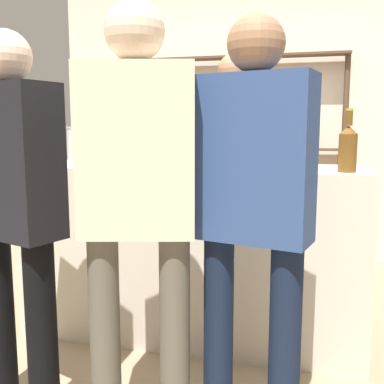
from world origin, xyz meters
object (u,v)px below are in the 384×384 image
customer_right (253,198)px  counter_bottle_1 (159,144)px  counter_bottle_0 (282,144)px  counter_bottle_2 (132,145)px  wine_glass (181,146)px  counter_bottle_3 (348,147)px  server_behind_counter (233,151)px  ice_bucket (81,144)px  customer_left (13,198)px  customer_center (137,190)px

customer_right → counter_bottle_1: bearing=50.0°
counter_bottle_0 → counter_bottle_2: size_ratio=1.09×
counter_bottle_1 → wine_glass: bearing=-39.5°
counter_bottle_3 → server_behind_counter: server_behind_counter is taller
ice_bucket → customer_right: bearing=-37.4°
counter_bottle_1 → counter_bottle_3: size_ratio=1.04×
counter_bottle_3 → customer_right: size_ratio=0.19×
ice_bucket → customer_right: customer_right is taller
customer_left → customer_right: bearing=-64.2°
customer_left → customer_center: customer_center is taller
counter_bottle_0 → ice_bucket: (-1.28, 0.19, -0.02)m
counter_bottle_2 → wine_glass: (0.26, 0.11, -0.01)m
counter_bottle_0 → customer_right: customer_right is taller
counter_bottle_1 → ice_bucket: size_ratio=1.44×
counter_bottle_1 → server_behind_counter: 0.75m
counter_bottle_2 → customer_left: bearing=-104.1°
customer_left → customer_right: 0.99m
ice_bucket → server_behind_counter: server_behind_counter is taller
counter_bottle_1 → counter_bottle_3: bearing=-16.2°
counter_bottle_0 → counter_bottle_2: (-0.84, -0.03, -0.01)m
ice_bucket → counter_bottle_1: bearing=3.7°
counter_bottle_1 → counter_bottle_2: (-0.08, -0.26, 0.00)m
counter_bottle_1 → customer_center: size_ratio=0.19×
counter_bottle_1 → counter_bottle_3: 1.13m
counter_bottle_3 → ice_bucket: bearing=170.1°
counter_bottle_0 → customer_center: customer_center is taller
wine_glass → server_behind_counter: server_behind_counter is taller
counter_bottle_0 → customer_right: size_ratio=0.21×
server_behind_counter → counter_bottle_1: bearing=-48.8°
customer_center → server_behind_counter: server_behind_counter is taller
counter_bottle_3 → wine_glass: size_ratio=1.98×
counter_bottle_2 → customer_left: size_ratio=0.20×
counter_bottle_1 → wine_glass: 0.24m
ice_bucket → customer_center: 1.32m
counter_bottle_0 → counter_bottle_3: counter_bottle_0 is taller
wine_glass → ice_bucket: bearing=170.6°
counter_bottle_0 → customer_right: bearing=-95.4°
counter_bottle_3 → customer_center: bearing=-137.0°
wine_glass → customer_left: customer_left is taller
counter_bottle_2 → wine_glass: counter_bottle_2 is taller
counter_bottle_3 → wine_glass: 0.92m
wine_glass → ice_bucket: ice_bucket is taller
ice_bucket → customer_left: (0.23, -1.04, -0.18)m
customer_right → counter_bottle_2: bearing=61.9°
customer_right → wine_glass: bearing=46.4°
customer_left → server_behind_counter: size_ratio=0.92×
counter_bottle_0 → counter_bottle_2: bearing=-177.8°
customer_left → customer_center: 0.56m
wine_glass → ice_bucket: 0.71m
customer_center → counter_bottle_0: bearing=-44.2°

